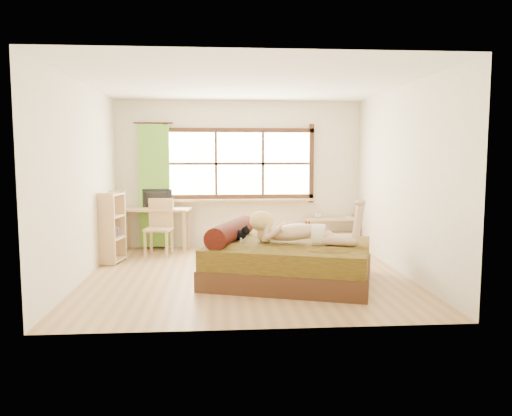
{
  "coord_description": "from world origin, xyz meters",
  "views": [
    {
      "loc": [
        -0.38,
        -7.0,
        1.72
      ],
      "look_at": [
        0.15,
        0.2,
        0.94
      ],
      "focal_mm": 35.0,
      "sensor_mm": 36.0,
      "label": 1
    }
  ],
  "objects": [
    {
      "name": "wall_front",
      "position": [
        0.0,
        -2.25,
        1.35
      ],
      "size": [
        4.5,
        0.0,
        4.5
      ],
      "primitive_type": "plane",
      "rotation": [
        -1.57,
        0.0,
        0.0
      ],
      "color": "silver",
      "rests_on": "floor"
    },
    {
      "name": "monitor",
      "position": [
        -1.52,
        2.0,
        0.93
      ],
      "size": [
        0.58,
        0.16,
        0.33
      ],
      "primitive_type": "imported",
      "rotation": [
        0.0,
        0.0,
        3.0
      ],
      "color": "black",
      "rests_on": "desk"
    },
    {
      "name": "floor",
      "position": [
        0.0,
        0.0,
        0.0
      ],
      "size": [
        4.5,
        4.5,
        0.0
      ],
      "primitive_type": "plane",
      "color": "#9E754C",
      "rests_on": "ground"
    },
    {
      "name": "desk",
      "position": [
        -1.52,
        1.95,
        0.67
      ],
      "size": [
        1.29,
        0.73,
        0.77
      ],
      "rotation": [
        0.0,
        0.0,
        -0.14
      ],
      "color": "tan",
      "rests_on": "floor"
    },
    {
      "name": "chair",
      "position": [
        -1.41,
        1.59,
        0.53
      ],
      "size": [
        0.49,
        0.49,
        0.96
      ],
      "rotation": [
        0.0,
        0.0,
        -0.14
      ],
      "color": "tan",
      "rests_on": "floor"
    },
    {
      "name": "book",
      "position": [
        1.94,
        2.07,
        0.55
      ],
      "size": [
        0.17,
        0.23,
        0.02
      ],
      "primitive_type": "imported",
      "rotation": [
        0.0,
        0.0,
        0.05
      ],
      "color": "gray",
      "rests_on": "pipe_shelf"
    },
    {
      "name": "kitten",
      "position": [
        -0.16,
        -0.32,
        0.66
      ],
      "size": [
        0.34,
        0.22,
        0.25
      ],
      "primitive_type": null,
      "rotation": [
        0.0,
        0.0,
        -0.31
      ],
      "color": "black",
      "rests_on": "bed"
    },
    {
      "name": "bookshelf",
      "position": [
        -2.08,
        0.97,
        0.57
      ],
      "size": [
        0.36,
        0.53,
        1.12
      ],
      "rotation": [
        0.0,
        0.0,
        -0.18
      ],
      "color": "tan",
      "rests_on": "floor"
    },
    {
      "name": "bed",
      "position": [
        0.51,
        -0.4,
        0.29
      ],
      "size": [
        2.54,
        2.27,
        0.8
      ],
      "rotation": [
        0.0,
        0.0,
        -0.31
      ],
      "color": "#341F0F",
      "rests_on": "floor"
    },
    {
      "name": "curtain",
      "position": [
        -1.55,
        2.13,
        1.15
      ],
      "size": [
        0.55,
        0.1,
        2.2
      ],
      "primitive_type": "cube",
      "color": "#4D9528",
      "rests_on": "wall_back"
    },
    {
      "name": "wall_back",
      "position": [
        0.0,
        2.25,
        1.35
      ],
      "size": [
        4.5,
        0.0,
        4.5
      ],
      "primitive_type": "plane",
      "rotation": [
        1.57,
        0.0,
        0.0
      ],
      "color": "silver",
      "rests_on": "floor"
    },
    {
      "name": "wall_right",
      "position": [
        2.25,
        0.0,
        1.35
      ],
      "size": [
        0.0,
        4.5,
        4.5
      ],
      "primitive_type": "plane",
      "rotation": [
        1.57,
        0.0,
        -1.57
      ],
      "color": "silver",
      "rests_on": "floor"
    },
    {
      "name": "window",
      "position": [
        0.0,
        2.22,
        1.51
      ],
      "size": [
        2.8,
        0.16,
        1.46
      ],
      "color": "#FFEDBF",
      "rests_on": "wall_back"
    },
    {
      "name": "woman",
      "position": [
        0.71,
        -0.47,
        0.85
      ],
      "size": [
        1.54,
        0.86,
        0.63
      ],
      "primitive_type": null,
      "rotation": [
        0.0,
        0.0,
        -0.31
      ],
      "color": "#D1A887",
      "rests_on": "bed"
    },
    {
      "name": "ceiling",
      "position": [
        0.0,
        0.0,
        2.7
      ],
      "size": [
        4.5,
        4.5,
        0.0
      ],
      "primitive_type": "plane",
      "rotation": [
        3.14,
        0.0,
        0.0
      ],
      "color": "white",
      "rests_on": "wall_back"
    },
    {
      "name": "wall_left",
      "position": [
        -2.25,
        0.0,
        1.35
      ],
      "size": [
        0.0,
        4.5,
        4.5
      ],
      "primitive_type": "plane",
      "rotation": [
        1.57,
        0.0,
        1.57
      ],
      "color": "silver",
      "rests_on": "floor"
    },
    {
      "name": "pipe_shelf",
      "position": [
        1.76,
        2.07,
        0.4
      ],
      "size": [
        1.09,
        0.33,
        0.61
      ],
      "rotation": [
        0.0,
        0.0,
        0.05
      ],
      "color": "tan",
      "rests_on": "floor"
    },
    {
      "name": "cup",
      "position": [
        1.44,
        2.07,
        0.59
      ],
      "size": [
        0.13,
        0.13,
        0.09
      ],
      "primitive_type": "imported",
      "rotation": [
        0.0,
        0.0,
        0.05
      ],
      "color": "gray",
      "rests_on": "pipe_shelf"
    }
  ]
}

